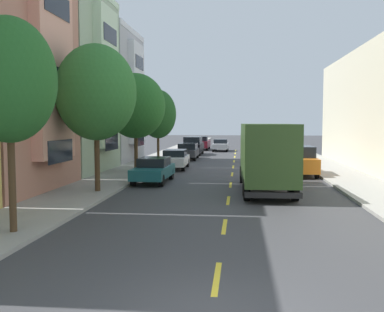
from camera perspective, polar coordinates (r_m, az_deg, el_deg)
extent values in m
plane|color=#38383A|center=(37.95, 5.35, -0.94)|extent=(160.00, 160.00, 0.00)
cube|color=#99968E|center=(36.74, -5.83, -1.01)|extent=(3.20, 120.00, 0.14)
cube|color=#99968E|center=(36.55, 16.51, -1.19)|extent=(3.20, 120.00, 0.14)
cube|color=yellow|center=(10.40, 3.18, -15.26)|extent=(0.14, 2.20, 0.01)
cube|color=yellow|center=(15.20, 4.16, -8.93)|extent=(0.14, 2.20, 0.01)
cube|color=yellow|center=(20.10, 4.65, -5.66)|extent=(0.14, 2.20, 0.01)
cube|color=yellow|center=(25.04, 4.95, -3.67)|extent=(0.14, 2.20, 0.01)
cube|color=yellow|center=(29.99, 5.14, -2.34)|extent=(0.14, 2.20, 0.01)
cube|color=yellow|center=(34.96, 5.29, -1.38)|extent=(0.14, 2.20, 0.01)
cube|color=yellow|center=(39.94, 5.39, -0.67)|extent=(0.14, 2.20, 0.01)
cube|color=yellow|center=(44.92, 5.47, -0.11)|extent=(0.14, 2.20, 0.01)
cube|color=yellow|center=(49.91, 5.54, 0.33)|extent=(0.14, 2.20, 0.01)
cube|color=yellow|center=(54.90, 5.59, 0.70)|extent=(0.14, 2.20, 0.01)
cube|color=#E19B83|center=(22.76, -17.32, 11.12)|extent=(0.55, 3.82, 9.03)
cube|color=#1E232D|center=(22.53, -16.39, 0.59)|extent=(0.04, 2.91, 1.10)
cube|color=#1E232D|center=(22.58, -16.58, 9.42)|extent=(0.04, 2.91, 1.10)
cube|color=#1E232D|center=(23.15, -16.78, 18.00)|extent=(0.04, 2.91, 1.10)
cube|color=#99AD8E|center=(32.89, -20.12, 8.38)|extent=(10.45, 8.50, 11.90)
cube|color=beige|center=(30.92, -10.83, 9.73)|extent=(0.55, 3.82, 9.28)
cube|color=#1E232D|center=(30.73, -10.18, 1.77)|extent=(0.04, 2.91, 1.10)
cube|color=#1E232D|center=(30.78, -10.28, 8.43)|extent=(0.04, 2.91, 1.10)
cube|color=#1E232D|center=(31.24, -10.37, 14.97)|extent=(0.04, 2.91, 1.10)
cube|color=#A8A8AD|center=(41.46, -16.84, 6.95)|extent=(13.78, 8.50, 11.00)
cube|color=silver|center=(40.06, -7.92, 15.44)|extent=(0.60, 8.50, 0.44)
cube|color=silver|center=(39.26, -7.09, 7.90)|extent=(0.55, 3.82, 8.58)
cube|color=#1E232D|center=(39.15, -6.61, 2.12)|extent=(0.04, 2.91, 1.10)
cube|color=#1E232D|center=(39.16, -6.65, 6.95)|extent=(0.04, 2.91, 1.10)
cube|color=#1E232D|center=(39.45, -6.70, 11.74)|extent=(0.04, 2.91, 1.10)
cylinder|color=#47331E|center=(14.66, -21.98, -2.84)|extent=(0.22, 0.22, 3.20)
ellipsoid|color=#235B23|center=(14.61, -22.33, 8.98)|extent=(2.82, 2.82, 3.78)
cylinder|color=#47331E|center=(22.17, -12.01, -0.47)|extent=(0.26, 0.26, 3.05)
ellipsoid|color=#2D6B2D|center=(22.14, -12.14, 7.95)|extent=(3.87, 3.87, 4.62)
cylinder|color=#47331E|center=(30.03, -7.16, 0.60)|extent=(0.25, 0.25, 2.80)
ellipsoid|color=#235B23|center=(29.98, -7.22, 6.37)|extent=(3.95, 3.95, 4.31)
cylinder|color=#47331E|center=(38.02, -4.34, 1.17)|extent=(0.21, 0.21, 2.49)
ellipsoid|color=#1E4C1E|center=(37.96, -4.36, 5.36)|extent=(3.07, 3.07, 4.10)
cube|color=#2D471E|center=(21.66, 9.65, 0.43)|extent=(2.56, 5.81, 2.74)
cube|color=#2D471E|center=(25.68, 8.84, 0.44)|extent=(2.36, 1.96, 2.20)
cube|color=black|center=(26.55, 8.71, 1.61)|extent=(2.02, 0.14, 0.97)
cube|color=black|center=(19.08, 10.34, -4.95)|extent=(2.40, 0.23, 0.24)
cylinder|color=black|center=(25.95, 11.14, -2.39)|extent=(0.31, 0.97, 0.96)
cylinder|color=black|center=(25.79, 6.45, -2.38)|extent=(0.31, 0.97, 0.96)
cylinder|color=black|center=(20.30, 13.00, -4.29)|extent=(0.31, 0.97, 0.96)
cylinder|color=black|center=(20.10, 7.00, -4.30)|extent=(0.31, 0.97, 0.96)
cylinder|color=black|center=(21.38, 12.57, -3.85)|extent=(0.31, 0.97, 0.96)
cylinder|color=black|center=(21.19, 6.87, -3.85)|extent=(0.31, 0.97, 0.96)
cube|color=#195B60|center=(25.90, -4.96, -2.00)|extent=(1.89, 4.53, 0.60)
cube|color=black|center=(26.06, -4.86, -0.75)|extent=(1.63, 2.19, 0.50)
cylinder|color=black|center=(24.64, -7.51, -3.05)|extent=(0.23, 0.66, 0.66)
cylinder|color=black|center=(24.29, -3.89, -3.13)|extent=(0.23, 0.66, 0.66)
cylinder|color=black|center=(27.59, -5.89, -2.25)|extent=(0.23, 0.66, 0.66)
cylinder|color=black|center=(27.28, -2.65, -2.30)|extent=(0.23, 0.66, 0.66)
cube|color=black|center=(47.61, 0.12, 1.10)|extent=(2.01, 4.82, 0.90)
cube|color=black|center=(47.57, 0.12, 2.06)|extent=(1.75, 2.81, 0.70)
cylinder|color=black|center=(46.14, -1.18, 0.43)|extent=(0.23, 0.66, 0.66)
cylinder|color=black|center=(45.93, 0.96, 0.41)|extent=(0.23, 0.66, 0.66)
cylinder|color=black|center=(49.36, -0.65, 0.69)|extent=(0.23, 0.66, 0.66)
cylinder|color=black|center=(49.17, 1.35, 0.67)|extent=(0.23, 0.66, 0.66)
cube|color=orange|center=(30.08, 13.52, -0.94)|extent=(1.97, 4.81, 0.90)
cube|color=black|center=(30.02, 13.54, 0.58)|extent=(1.73, 2.79, 0.70)
cylinder|color=black|center=(31.85, 14.65, -1.48)|extent=(0.22, 0.66, 0.66)
cylinder|color=black|center=(31.63, 11.56, -1.47)|extent=(0.22, 0.66, 0.66)
cylinder|color=black|center=(28.65, 15.65, -2.14)|extent=(0.22, 0.66, 0.66)
cylinder|color=black|center=(28.41, 12.21, -2.13)|extent=(0.22, 0.66, 0.66)
cube|color=#AD1E1E|center=(62.96, 9.53, 1.71)|extent=(1.86, 4.05, 0.62)
cube|color=black|center=(62.46, 9.55, 2.22)|extent=(1.58, 1.72, 0.55)
cylinder|color=black|center=(64.36, 10.17, 1.48)|extent=(0.24, 0.67, 0.66)
cylinder|color=black|center=(64.32, 8.81, 1.49)|extent=(0.24, 0.67, 0.66)
cylinder|color=black|center=(61.65, 10.27, 1.35)|extent=(0.24, 0.67, 0.66)
cylinder|color=black|center=(61.60, 8.86, 1.37)|extent=(0.24, 0.67, 0.66)
cube|color=#194C28|center=(44.13, 11.23, 0.57)|extent=(1.91, 4.74, 0.62)
cube|color=black|center=(43.72, 11.28, 1.30)|extent=(1.66, 2.85, 0.55)
cylinder|color=black|center=(45.80, 12.09, 0.31)|extent=(0.23, 0.66, 0.66)
cylinder|color=black|center=(45.69, 10.09, 0.33)|extent=(0.23, 0.66, 0.66)
cylinder|color=black|center=(42.63, 12.45, 0.00)|extent=(0.23, 0.66, 0.66)
cylinder|color=black|center=(42.51, 10.30, 0.02)|extent=(0.23, 0.66, 0.66)
cube|color=#333338|center=(41.79, -0.57, 0.45)|extent=(1.85, 4.71, 0.62)
cube|color=black|center=(42.13, -0.51, 1.28)|extent=(1.62, 2.83, 0.55)
cylinder|color=black|center=(40.33, -1.95, -0.14)|extent=(0.22, 0.66, 0.66)
cylinder|color=black|center=(40.14, 0.32, -0.16)|extent=(0.22, 0.66, 0.66)
cylinder|color=black|center=(43.49, -1.38, 0.19)|extent=(0.22, 0.66, 0.66)
cylinder|color=black|center=(43.32, 0.72, 0.17)|extent=(0.22, 0.66, 0.66)
cube|color=tan|center=(51.40, 10.50, 1.21)|extent=(2.01, 5.30, 0.80)
cube|color=black|center=(52.53, 10.42, 2.04)|extent=(1.76, 1.59, 0.60)
cylinder|color=black|center=(53.29, 11.30, 0.88)|extent=(0.22, 0.66, 0.66)
cylinder|color=black|center=(53.16, 9.39, 0.89)|extent=(0.22, 0.66, 0.66)
cylinder|color=black|center=(49.71, 11.67, 0.62)|extent=(0.22, 0.66, 0.66)
cylinder|color=black|center=(49.57, 9.62, 0.64)|extent=(0.22, 0.66, 0.66)
cube|color=maroon|center=(56.24, 1.17, 1.55)|extent=(2.03, 5.31, 0.80)
cube|color=black|center=(55.05, 1.06, 2.22)|extent=(1.77, 1.60, 0.60)
cylinder|color=black|center=(54.57, 0.07, 1.04)|extent=(0.22, 0.66, 0.66)
cylinder|color=black|center=(54.40, 1.93, 1.03)|extent=(0.22, 0.66, 0.66)
cylinder|color=black|center=(58.14, 0.46, 1.25)|extent=(0.22, 0.66, 0.66)
cylinder|color=black|center=(57.99, 2.21, 1.23)|extent=(0.22, 0.66, 0.66)
cube|color=silver|center=(33.30, -2.20, -0.58)|extent=(1.90, 4.54, 0.60)
cube|color=black|center=(33.48, -2.16, 0.40)|extent=(1.63, 2.19, 0.50)
cylinder|color=black|center=(31.92, -3.94, -1.34)|extent=(0.23, 0.66, 0.66)
cylinder|color=black|center=(31.72, -1.12, -1.36)|extent=(0.23, 0.66, 0.66)
cylinder|color=black|center=(34.94, -3.18, -0.84)|extent=(0.23, 0.66, 0.66)
cylinder|color=black|center=(34.75, -0.60, -0.86)|extent=(0.23, 0.66, 0.66)
cube|color=#B2B5BA|center=(53.77, 3.67, 1.30)|extent=(1.80, 4.50, 0.60)
cube|color=black|center=(53.97, 3.68, 1.90)|extent=(1.58, 2.16, 0.50)
cylinder|color=black|center=(52.30, 2.73, 0.89)|extent=(0.22, 0.66, 0.66)
cylinder|color=black|center=(52.23, 4.46, 0.88)|extent=(0.22, 0.66, 0.66)
cylinder|color=black|center=(55.35, 2.92, 1.08)|extent=(0.22, 0.66, 0.66)
cylinder|color=black|center=(55.28, 4.55, 1.07)|extent=(0.22, 0.66, 0.66)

